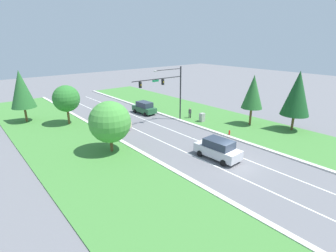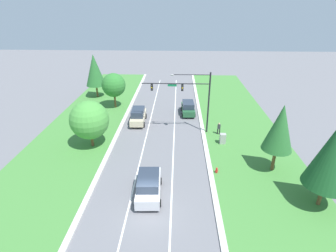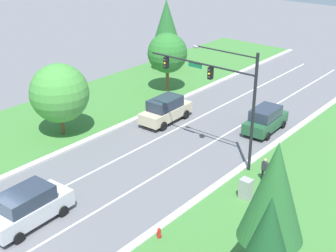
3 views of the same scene
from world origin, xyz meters
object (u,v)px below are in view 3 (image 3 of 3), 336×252
at_px(oak_far_left_tree, 59,93).
at_px(conifer_mid_left_tree, 166,25).
at_px(champagne_suv, 166,110).
at_px(fire_hydrant, 159,234).
at_px(utility_cabinet, 246,189).
at_px(silver_suv, 28,207).
at_px(oak_near_left_tree, 167,53).
at_px(conifer_far_right_tree, 274,192).
at_px(pedestrian, 265,169).
at_px(traffic_signal_mast, 222,87).
at_px(forest_suv, 265,119).

height_order(oak_far_left_tree, conifer_mid_left_tree, conifer_mid_left_tree).
height_order(champagne_suv, fire_hydrant, champagne_suv).
bearing_deg(utility_cabinet, silver_suv, -129.47).
relative_size(oak_near_left_tree, conifer_mid_left_tree, 0.74).
relative_size(silver_suv, conifer_far_right_tree, 0.69).
bearing_deg(conifer_far_right_tree, pedestrian, 119.41).
bearing_deg(conifer_mid_left_tree, traffic_signal_mast, -40.30).
distance_m(conifer_far_right_tree, oak_far_left_tree, 20.48).
bearing_deg(oak_far_left_tree, conifer_mid_left_tree, 104.18).
bearing_deg(traffic_signal_mast, forest_suv, 88.87).
height_order(silver_suv, forest_suv, silver_suv).
bearing_deg(silver_suv, champagne_suv, 98.79).
height_order(forest_suv, oak_near_left_tree, oak_near_left_tree).
xyz_separation_m(pedestrian, oak_near_left_tree, (-15.62, 9.13, 2.88)).
bearing_deg(oak_far_left_tree, silver_suv, -48.00).
height_order(silver_suv, conifer_far_right_tree, conifer_far_right_tree).
xyz_separation_m(forest_suv, fire_hydrant, (2.43, -15.67, -0.65)).
xyz_separation_m(oak_near_left_tree, conifer_far_right_tree, (20.06, -17.02, 1.02)).
xyz_separation_m(forest_suv, oak_near_left_tree, (-11.83, 2.16, 2.83)).
height_order(utility_cabinet, conifer_mid_left_tree, conifer_mid_left_tree).
bearing_deg(traffic_signal_mast, conifer_far_right_tree, -45.55).
distance_m(pedestrian, conifer_mid_left_tree, 25.04).
relative_size(pedestrian, fire_hydrant, 2.41).
distance_m(oak_near_left_tree, conifer_mid_left_tree, 6.99).
bearing_deg(conifer_far_right_tree, traffic_signal_mast, 134.45).
bearing_deg(champagne_suv, fire_hydrant, -53.04).
xyz_separation_m(traffic_signal_mast, silver_suv, (-3.95, -12.83, -4.37)).
height_order(pedestrian, fire_hydrant, pedestrian).
bearing_deg(silver_suv, traffic_signal_mast, 70.25).
relative_size(traffic_signal_mast, conifer_far_right_tree, 1.19).
relative_size(traffic_signal_mast, forest_suv, 1.86).
bearing_deg(oak_far_left_tree, forest_suv, 42.09).
bearing_deg(pedestrian, utility_cabinet, 106.11).
bearing_deg(fire_hydrant, oak_far_left_tree, 160.41).
height_order(conifer_far_right_tree, conifer_mid_left_tree, conifer_mid_left_tree).
bearing_deg(conifer_mid_left_tree, champagne_suv, -50.41).
bearing_deg(silver_suv, fire_hydrant, 25.62).
relative_size(utility_cabinet, conifer_far_right_tree, 0.19).
distance_m(fire_hydrant, conifer_far_right_tree, 7.39).
relative_size(fire_hydrant, oak_near_left_tree, 0.12).
xyz_separation_m(fire_hydrant, oak_far_left_tree, (-14.19, 5.05, 3.10)).
xyz_separation_m(silver_suv, fire_hydrant, (6.50, 3.49, -0.70)).
relative_size(traffic_signal_mast, fire_hydrant, 12.21).
relative_size(conifer_far_right_tree, conifer_mid_left_tree, 0.94).
height_order(traffic_signal_mast, fire_hydrant, traffic_signal_mast).
bearing_deg(champagne_suv, conifer_mid_left_tree, 127.91).
bearing_deg(champagne_suv, pedestrian, -18.72).
bearing_deg(oak_far_left_tree, oak_near_left_tree, 90.30).
bearing_deg(champagne_suv, utility_cabinet, -29.38).
height_order(traffic_signal_mast, conifer_mid_left_tree, traffic_signal_mast).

